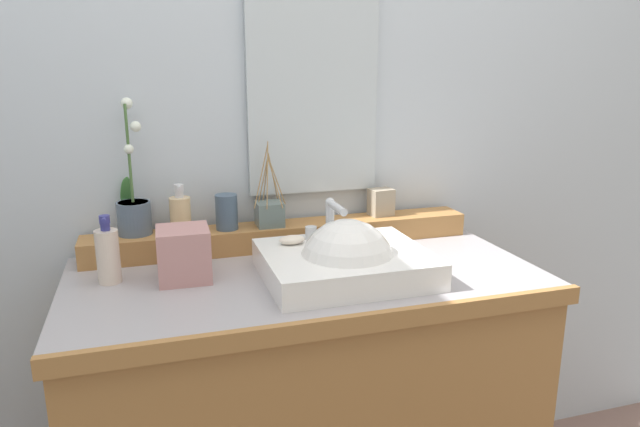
{
  "coord_description": "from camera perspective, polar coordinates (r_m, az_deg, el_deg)",
  "views": [
    {
      "loc": [
        -0.38,
        -1.38,
        1.43
      ],
      "look_at": [
        0.04,
        -0.02,
        1.05
      ],
      "focal_mm": 32.14,
      "sensor_mm": 36.0,
      "label": 1
    }
  ],
  "objects": [
    {
      "name": "wall_back",
      "position": [
        1.85,
        -5.05,
        8.92
      ],
      "size": [
        3.21,
        0.2,
        2.49
      ],
      "primitive_type": "cube",
      "color": "silver",
      "rests_on": "ground"
    },
    {
      "name": "vanity_cabinet",
      "position": [
        1.74,
        -1.38,
        -19.66
      ],
      "size": [
        1.23,
        0.62,
        0.89
      ],
      "color": "#A5703B",
      "rests_on": "ground"
    },
    {
      "name": "back_ledge",
      "position": [
        1.74,
        -3.58,
        -2.16
      ],
      "size": [
        1.16,
        0.12,
        0.07
      ],
      "primitive_type": "cube",
      "color": "#A5703B",
      "rests_on": "vanity_cabinet"
    },
    {
      "name": "sink_basin",
      "position": [
        1.48,
        2.6,
        -5.17
      ],
      "size": [
        0.42,
        0.35,
        0.27
      ],
      "color": "white",
      "rests_on": "vanity_cabinet"
    },
    {
      "name": "soap_bar",
      "position": [
        1.53,
        -2.8,
        -2.63
      ],
      "size": [
        0.07,
        0.04,
        0.02
      ],
      "primitive_type": "ellipsoid",
      "color": "beige",
      "rests_on": "sink_basin"
    },
    {
      "name": "potted_plant",
      "position": [
        1.69,
        -18.07,
        0.49
      ],
      "size": [
        0.09,
        0.11,
        0.38
      ],
      "color": "#4D5E70",
      "rests_on": "back_ledge"
    },
    {
      "name": "soap_dispenser",
      "position": [
        1.68,
        -13.73,
        0.06
      ],
      "size": [
        0.06,
        0.06,
        0.14
      ],
      "color": "#DCBB87",
      "rests_on": "back_ledge"
    },
    {
      "name": "tumbler_cup",
      "position": [
        1.68,
        -9.29,
        0.14
      ],
      "size": [
        0.06,
        0.06,
        0.1
      ],
      "primitive_type": "cylinder",
      "color": "#405468",
      "rests_on": "back_ledge"
    },
    {
      "name": "reed_diffuser",
      "position": [
        1.7,
        -5.06,
        0.04
      ],
      "size": [
        0.1,
        0.09,
        0.25
      ],
      "color": "slate",
      "rests_on": "back_ledge"
    },
    {
      "name": "trinket_box",
      "position": [
        1.83,
        6.09,
        1.14
      ],
      "size": [
        0.08,
        0.07,
        0.09
      ],
      "primitive_type": "cube",
      "rotation": [
        0.0,
        0.0,
        0.13
      ],
      "color": "gray",
      "rests_on": "back_ledge"
    },
    {
      "name": "lotion_bottle",
      "position": [
        1.53,
        -20.36,
        -3.87
      ],
      "size": [
        0.06,
        0.06,
        0.18
      ],
      "color": "beige",
      "rests_on": "vanity_cabinet"
    },
    {
      "name": "tissue_box",
      "position": [
        1.5,
        -13.41,
        -3.94
      ],
      "size": [
        0.13,
        0.13,
        0.14
      ],
      "primitive_type": "cube",
      "rotation": [
        0.0,
        0.0,
        -0.03
      ],
      "color": "tan",
      "rests_on": "vanity_cabinet"
    },
    {
      "name": "mirror",
      "position": [
        1.76,
        -0.66,
        12.38
      ],
      "size": [
        0.4,
        0.02,
        0.63
      ],
      "primitive_type": "cube",
      "color": "silver"
    }
  ]
}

